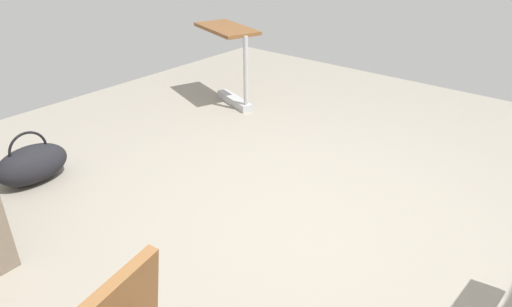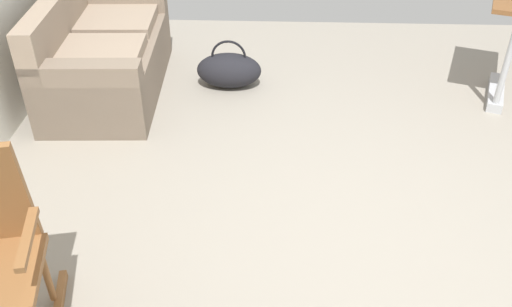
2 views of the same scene
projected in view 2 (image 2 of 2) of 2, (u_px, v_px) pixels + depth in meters
ground_plane at (357, 244)px, 3.35m from camera, size 6.87×6.87×0.00m
couch at (103, 57)px, 4.73m from camera, size 1.64×0.92×0.85m
overbed_table at (511, 35)px, 4.55m from camera, size 0.89×0.64×0.84m
duffel_bag at (229, 70)px, 4.88m from camera, size 0.33×0.57×0.43m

